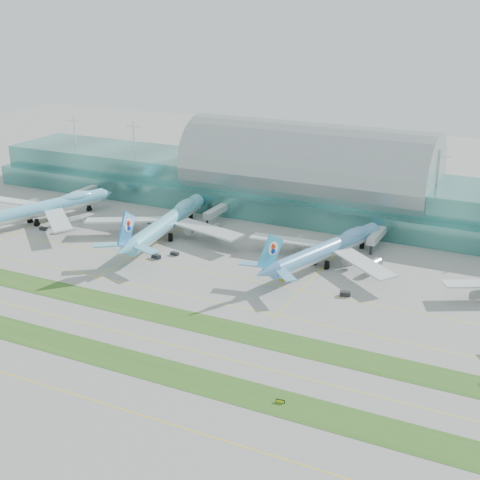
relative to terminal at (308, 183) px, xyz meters
The scene contains 18 objects.
ground 129.58m from the terminal, 90.00° to the right, with size 700.00×700.00×0.00m, color gray.
terminal is the anchor object (origin of this frame).
grass_strip_near 157.43m from the terminal, 90.00° to the right, with size 420.00×12.00×0.08m, color #2D591E.
grass_strip_far 127.58m from the terminal, 90.00° to the right, with size 420.00×12.00×0.08m, color #2D591E.
taxiline_a 177.36m from the terminal, 90.00° to the right, with size 420.00×0.35×0.01m, color yellow.
taxiline_b 143.50m from the terminal, 90.00° to the right, with size 420.00×0.35×0.01m, color yellow.
taxiline_c 111.70m from the terminal, 90.01° to the right, with size 420.00×0.35×0.01m, color yellow.
taxiline_d 89.92m from the terminal, 90.01° to the right, with size 420.00×0.35×0.01m, color yellow.
airliner_a 125.00m from the terminal, 146.05° to the right, with size 66.88×77.86×22.20m.
airliner_b 73.98m from the terminal, 123.67° to the right, with size 72.61×83.01×22.86m.
airliner_c 68.91m from the terminal, 62.55° to the right, with size 64.45×74.81×21.14m.
gse_a 134.69m from the terminal, 148.09° to the right, with size 3.49×1.79×1.41m, color #C1860B.
gse_b 124.27m from the terminal, 140.51° to the right, with size 3.38×1.50×1.38m, color black.
gse_c 91.99m from the terminal, 110.22° to the right, with size 3.97×1.83×1.68m, color black.
gse_d 84.56m from the terminal, 108.68° to the right, with size 3.43×1.65×1.27m, color black.
gse_e 87.34m from the terminal, 75.13° to the right, with size 3.76×1.74×1.57m, color #C39C0B.
gse_f 99.40m from the terminal, 61.55° to the right, with size 3.67×2.06×1.59m, color black.
taxiway_sign_east 165.67m from the terminal, 71.64° to the right, with size 2.38×0.54×1.00m.
Camera 1 is at (107.01, -163.83, 97.59)m, focal length 50.00 mm.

